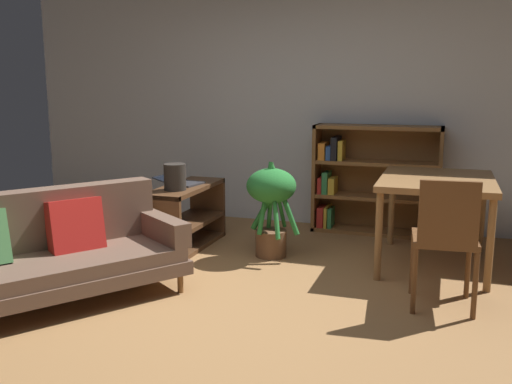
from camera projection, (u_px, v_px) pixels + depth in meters
The scene contains 10 objects.
ground_plane at pixel (219, 313), 3.80m from camera, with size 8.16×8.16×0.00m, color #9E7042.
back_wall_panel at pixel (313, 100), 6.06m from camera, with size 6.80×0.10×2.70m, color silver.
fabric_couch at pixel (52, 250), 3.98m from camera, with size 1.61×1.84×0.78m.
media_console at pixel (186, 218), 5.30m from camera, with size 0.37×1.04×0.59m.
open_laptop at pixel (181, 182), 5.33m from camera, with size 0.46×0.35×0.07m.
desk_speaker at pixel (175, 177), 5.00m from camera, with size 0.20×0.20×0.24m.
potted_floor_plant at pixel (271, 200), 4.98m from camera, with size 0.50×0.51×0.86m.
dining_table at pixel (437, 187), 4.70m from camera, with size 0.91×1.17×0.76m.
dining_chair_near at pixel (446, 235), 3.77m from camera, with size 0.45×0.45×0.91m.
bookshelf at pixel (370, 179), 5.83m from camera, with size 1.28×0.35×1.11m.
Camera 1 is at (1.38, -3.32, 1.52)m, focal length 39.59 mm.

